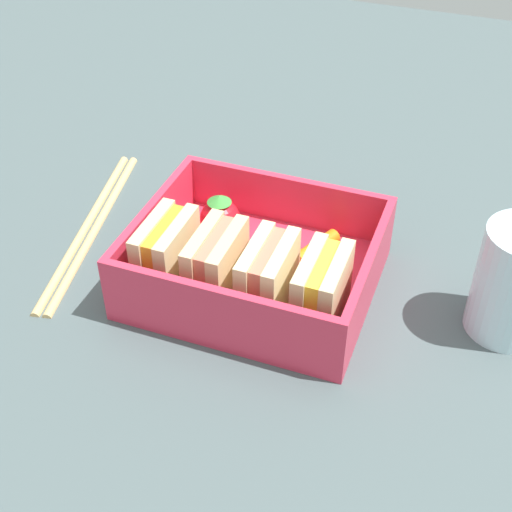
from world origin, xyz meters
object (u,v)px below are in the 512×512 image
(strawberry_far_left, at_px, (220,217))
(sandwich_center, at_px, (216,264))
(carrot_stick_far_left, at_px, (316,248))
(sandwich_left, at_px, (322,289))
(chopstick_pair, at_px, (90,225))
(sandwich_center_right, at_px, (166,251))
(sandwich_center_left, at_px, (268,276))

(strawberry_far_left, bearing_deg, sandwich_center, 110.52)
(carrot_stick_far_left, xyz_separation_m, strawberry_far_left, (0.08, 0.00, 0.01))
(sandwich_left, bearing_deg, chopstick_pair, -12.35)
(sandwich_center_right, bearing_deg, sandwich_center_left, 180.00)
(carrot_stick_far_left, relative_size, strawberry_far_left, 1.14)
(sandwich_center_left, height_order, chopstick_pair, sandwich_center_left)
(sandwich_center_right, xyz_separation_m, strawberry_far_left, (-0.02, -0.06, -0.01))
(sandwich_center, distance_m, sandwich_center_right, 0.04)
(strawberry_far_left, relative_size, chopstick_pair, 0.18)
(sandwich_center, height_order, strawberry_far_left, sandwich_center)
(sandwich_center, bearing_deg, carrot_stick_far_left, -130.43)
(sandwich_center, xyz_separation_m, chopstick_pair, (0.13, -0.05, -0.03))
(sandwich_center, xyz_separation_m, strawberry_far_left, (0.02, -0.06, -0.01))
(sandwich_center_left, bearing_deg, sandwich_center_right, 0.00)
(carrot_stick_far_left, distance_m, strawberry_far_left, 0.08)
(chopstick_pair, bearing_deg, sandwich_center_right, 154.17)
(sandwich_center_right, relative_size, chopstick_pair, 0.27)
(sandwich_center_left, xyz_separation_m, sandwich_center, (0.04, 0.00, 0.00))
(sandwich_center_left, relative_size, strawberry_far_left, 1.51)
(sandwich_center_left, bearing_deg, sandwich_center, 0.00)
(sandwich_left, height_order, chopstick_pair, sandwich_left)
(carrot_stick_far_left, height_order, strawberry_far_left, strawberry_far_left)
(sandwich_center, xyz_separation_m, carrot_stick_far_left, (-0.05, -0.06, -0.02))
(sandwich_center_left, distance_m, sandwich_center_right, 0.08)
(sandwich_left, distance_m, sandwich_center_left, 0.04)
(sandwich_center, distance_m, strawberry_far_left, 0.06)
(sandwich_left, xyz_separation_m, sandwich_center, (0.08, 0.00, 0.00))
(strawberry_far_left, xyz_separation_m, chopstick_pair, (0.11, 0.01, -0.03))
(sandwich_center_left, height_order, carrot_stick_far_left, sandwich_center_left)
(sandwich_center, xyz_separation_m, sandwich_center_right, (0.04, 0.00, 0.00))
(sandwich_left, height_order, sandwich_center, same)
(sandwich_center_left, height_order, strawberry_far_left, sandwich_center_left)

